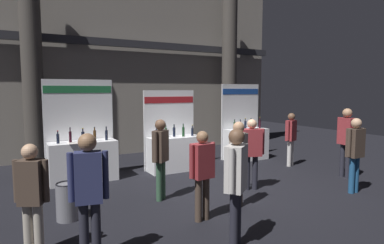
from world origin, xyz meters
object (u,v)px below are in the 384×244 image
visitor_4 (291,135)px  visitor_7 (238,157)px  trash_bin (67,201)px  visitor_6 (252,148)px  visitor_5 (89,188)px  visitor_8 (202,168)px  visitor_1 (161,153)px  visitor_9 (32,193)px  exhibitor_booth_1 (174,150)px  visitor_3 (355,149)px  exhibitor_booth_0 (83,156)px  visitor_2 (236,176)px  visitor_0 (346,136)px  exhibitor_booth_2 (245,141)px

visitor_4 → visitor_7: visitor_7 is taller
trash_bin → visitor_6: 4.01m
visitor_5 → visitor_8: size_ratio=1.10×
visitor_1 → visitor_6: bearing=131.4°
visitor_6 → visitor_9: visitor_6 is taller
trash_bin → visitor_5: visitor_5 is taller
visitor_9 → exhibitor_booth_1: bearing=-109.8°
visitor_3 → visitor_5: bearing=-177.8°
exhibitor_booth_1 → exhibitor_booth_0: bearing=177.0°
exhibitor_booth_1 → visitor_9: exhibitor_booth_1 is taller
visitor_1 → visitor_2: bearing=54.0°
visitor_2 → visitor_5: visitor_5 is taller
exhibitor_booth_0 → visitor_4: (5.75, -1.35, 0.30)m
visitor_1 → visitor_3: visitor_1 is taller
trash_bin → visitor_8: size_ratio=0.42×
visitor_4 → visitor_5: size_ratio=0.92×
trash_bin → visitor_1: visitor_1 is taller
exhibitor_booth_1 → visitor_2: 4.70m
visitor_2 → visitor_4: (4.49, 3.30, -0.12)m
visitor_5 → visitor_2: bearing=177.0°
visitor_1 → visitor_8: visitor_1 is taller
visitor_0 → visitor_3: (-0.98, -0.93, -0.10)m
visitor_1 → visitor_5: (-1.83, -1.89, 0.03)m
visitor_6 → visitor_9: (-4.55, -0.99, -0.06)m
visitor_2 → visitor_1: bearing=-125.1°
visitor_2 → exhibitor_booth_2: bearing=-167.7°
visitor_5 → visitor_9: 0.84m
visitor_7 → visitor_9: bearing=157.2°
visitor_1 → visitor_8: (0.19, -1.34, -0.05)m
visitor_6 → visitor_7: size_ratio=0.97×
exhibitor_booth_0 → visitor_8: size_ratio=1.61×
visitor_7 → exhibitor_booth_1: bearing=60.1°
visitor_5 → visitor_6: 4.21m
visitor_2 → visitor_3: 3.87m
exhibitor_booth_0 → visitor_0: 6.74m
exhibitor_booth_0 → visitor_3: (5.05, -3.90, 0.36)m
trash_bin → visitor_4: bearing=9.4°
visitor_4 → visitor_5: visitor_5 is taller
visitor_3 → visitor_8: visitor_3 is taller
trash_bin → visitor_9: size_ratio=0.42×
visitor_1 → visitor_5: 2.63m
trash_bin → visitor_7: size_ratio=0.40×
visitor_3 → visitor_9: 6.39m
trash_bin → visitor_3: bearing=-14.4°
exhibitor_booth_1 → visitor_2: (-1.21, -4.52, 0.46)m
exhibitor_booth_2 → visitor_5: exhibitor_booth_2 is taller
visitor_1 → visitor_9: size_ratio=1.07×
exhibitor_booth_0 → trash_bin: (-0.73, -2.42, -0.29)m
trash_bin → visitor_4: visitor_4 is taller
visitor_0 → visitor_3: size_ratio=1.08×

